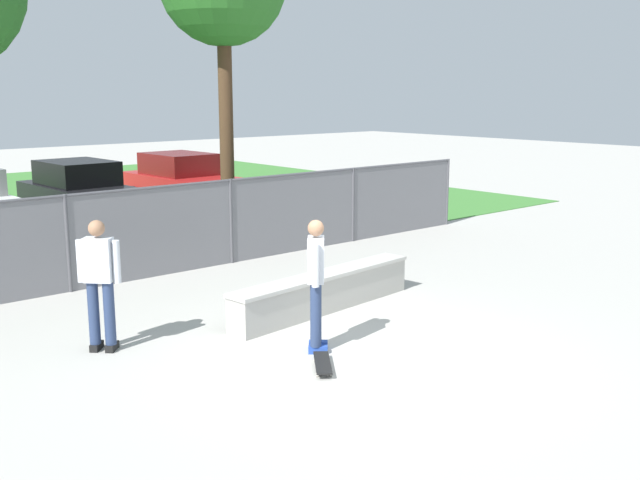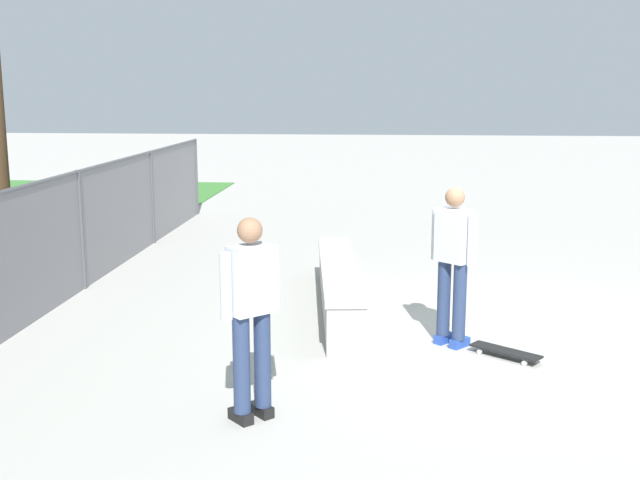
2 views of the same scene
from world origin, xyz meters
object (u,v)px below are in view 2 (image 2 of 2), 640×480
object	(u,v)px
bystander	(251,310)
skateboarder	(453,259)
concrete_ledge	(339,287)
skateboard	(506,351)

from	to	relation	value
bystander	skateboarder	bearing A→B (deg)	-40.73
concrete_ledge	bystander	world-z (taller)	bystander
skateboard	concrete_ledge	bearing A→B (deg)	48.38
concrete_ledge	skateboard	world-z (taller)	concrete_ledge
skateboard	skateboarder	bearing A→B (deg)	56.47
skateboard	bystander	size ratio (longest dim) A/B	0.42
skateboarder	skateboard	distance (m)	1.16
skateboarder	bystander	size ratio (longest dim) A/B	1.00
skateboarder	skateboard	bearing A→B (deg)	-123.53
skateboard	bystander	bearing A→B (deg)	126.56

